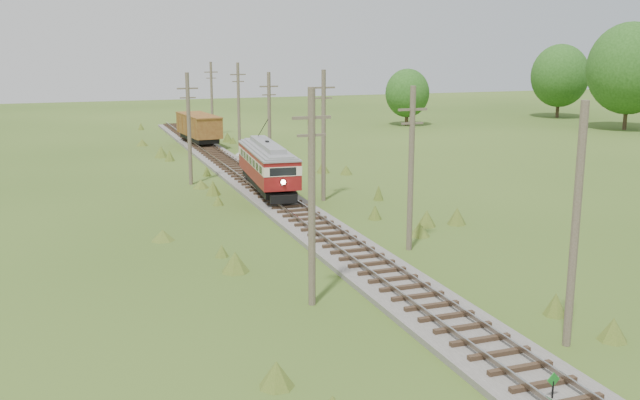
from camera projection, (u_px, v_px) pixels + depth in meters
name	position (u px, v px, depth m)	size (l,w,h in m)	color
railbed_main	(268.00, 193.00, 51.33)	(3.60, 96.00, 0.57)	#605B54
switch_marker	(553.00, 386.00, 21.26)	(0.45, 0.06, 1.08)	black
streetcar	(267.00, 163.00, 50.79)	(3.44, 11.07, 5.01)	black
gondola	(199.00, 127.00, 76.05)	(3.61, 8.76, 2.83)	black
gravel_pile	(250.00, 150.00, 70.19)	(2.84, 3.01, 1.03)	gray
utility_pole_r_1	(575.00, 227.00, 24.77)	(0.30, 0.30, 8.80)	brown
utility_pole_r_2	(411.00, 167.00, 36.79)	(1.60, 0.30, 8.60)	brown
utility_pole_r_3	(324.00, 134.00, 48.68)	(1.60, 0.30, 9.00)	brown
utility_pole_r_4	(269.00, 121.00, 60.64)	(1.60, 0.30, 8.40)	brown
utility_pole_r_5	(239.00, 106.00, 72.68)	(1.60, 0.30, 8.90)	brown
utility_pole_r_6	(212.00, 98.00, 84.60)	(1.60, 0.30, 8.70)	brown
utility_pole_l_a	(312.00, 196.00, 28.76)	(1.60, 0.30, 9.00)	brown
utility_pole_l_b	(189.00, 128.00, 54.47)	(1.60, 0.30, 8.60)	brown
tree_right_4	(630.00, 68.00, 89.55)	(10.50, 10.50, 13.53)	#38281C
tree_right_5	(560.00, 76.00, 105.27)	(8.40, 8.40, 10.82)	#38281C
tree_mid_b	(407.00, 93.00, 95.28)	(5.88, 5.88, 7.57)	#38281C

